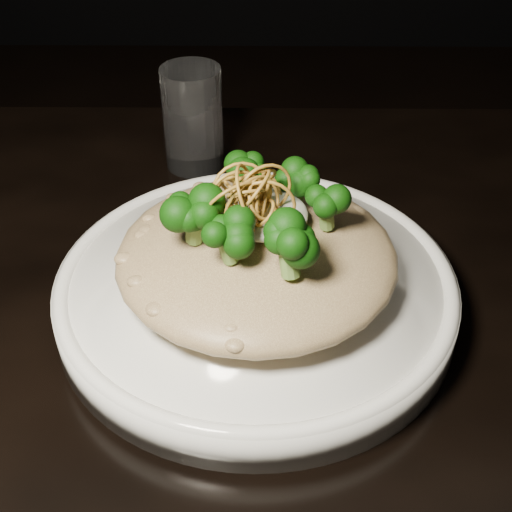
# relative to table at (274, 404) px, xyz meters

# --- Properties ---
(table) EXTENTS (1.10, 0.80, 0.75)m
(table) POSITION_rel_table_xyz_m (0.00, 0.00, 0.00)
(table) COLOR black
(table) RESTS_ON ground
(plate) EXTENTS (0.32, 0.32, 0.03)m
(plate) POSITION_rel_table_xyz_m (-0.02, 0.03, 0.10)
(plate) COLOR white
(plate) RESTS_ON table
(risotto) EXTENTS (0.22, 0.22, 0.05)m
(risotto) POSITION_rel_table_xyz_m (-0.02, 0.03, 0.14)
(risotto) COLOR brown
(risotto) RESTS_ON plate
(broccoli) EXTENTS (0.15, 0.15, 0.06)m
(broccoli) POSITION_rel_table_xyz_m (-0.01, 0.03, 0.19)
(broccoli) COLOR black
(broccoli) RESTS_ON risotto
(cheese) EXTENTS (0.07, 0.07, 0.02)m
(cheese) POSITION_rel_table_xyz_m (-0.01, 0.04, 0.17)
(cheese) COLOR white
(cheese) RESTS_ON risotto
(shallots) EXTENTS (0.06, 0.06, 0.04)m
(shallots) POSITION_rel_table_xyz_m (-0.02, 0.03, 0.20)
(shallots) COLOR brown
(shallots) RESTS_ON cheese
(drinking_glass) EXTENTS (0.07, 0.07, 0.11)m
(drinking_glass) POSITION_rel_table_xyz_m (-0.08, 0.26, 0.14)
(drinking_glass) COLOR white
(drinking_glass) RESTS_ON table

